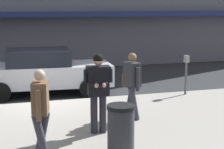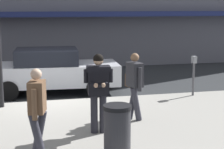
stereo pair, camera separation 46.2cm
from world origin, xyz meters
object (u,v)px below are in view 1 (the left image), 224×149
Objects in this scene: pedestrian_dark_coat at (41,108)px; parking_meter at (186,69)px; parked_sedan_mid at (43,71)px; man_texting_on_phone at (98,85)px; pedestrian_with_bag at (132,82)px; trash_bin at (121,130)px.

parking_meter is (5.03, 3.88, -0.14)m from pedestrian_dark_coat.
man_texting_on_phone is at bearing -81.71° from parked_sedan_mid.
parked_sedan_mid is 5.90m from pedestrian_dark_coat.
pedestrian_dark_coat is at bearing -143.35° from pedestrian_with_bag.
pedestrian_with_bag is at bearing -141.44° from parking_meter.
parked_sedan_mid is at bearing 155.56° from parking_meter.
pedestrian_with_bag is at bearing 36.65° from pedestrian_dark_coat.
parked_sedan_mid is at bearing 97.50° from trash_bin.
parked_sedan_mid is at bearing 98.29° from man_texting_on_phone.
trash_bin is (1.48, -0.27, -0.47)m from pedestrian_dark_coat.
parking_meter is (2.59, 2.07, -0.14)m from pedestrian_with_bag.
pedestrian_with_bag is 3.32m from parking_meter.
pedestrian_with_bag is 1.74× the size of trash_bin.
parked_sedan_mid is 4.79m from parking_meter.
parked_sedan_mid is 4.42m from pedestrian_with_bag.
parking_meter is at bearing 37.88° from man_texting_on_phone.
pedestrian_dark_coat is (-0.67, -5.86, 0.32)m from parked_sedan_mid.
pedestrian_dark_coat reaches higher than parked_sedan_mid.
pedestrian_with_bag is (1.06, 0.77, -0.14)m from man_texting_on_phone.
parked_sedan_mid is at bearing 113.53° from pedestrian_with_bag.
man_texting_on_phone is 1.73m from pedestrian_dark_coat.
pedestrian_with_bag is 3.04m from pedestrian_dark_coat.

